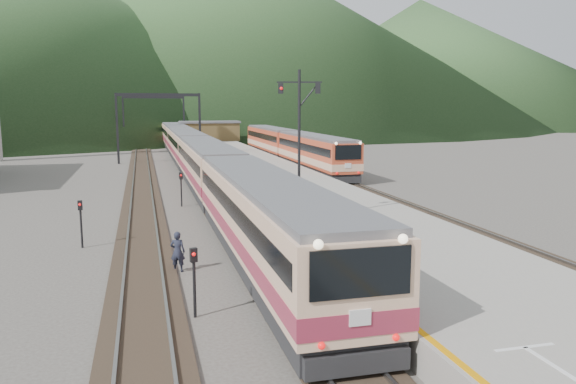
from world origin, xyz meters
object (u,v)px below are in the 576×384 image
object	(u,v)px
main_train	(195,153)
signal_mast	(299,130)
second_train	(290,147)
worker	(178,252)

from	to	relation	value
main_train	signal_mast	world-z (taller)	signal_mast
second_train	worker	bearing A→B (deg)	-110.93
signal_mast	worker	bearing A→B (deg)	-146.31
second_train	signal_mast	size ratio (longest dim) A/B	5.08
main_train	worker	bearing A→B (deg)	-96.53
main_train	second_train	bearing A→B (deg)	34.56
signal_mast	worker	size ratio (longest dim) A/B	4.43
main_train	signal_mast	xyz separation A→B (m)	(2.65, -27.43, 3.38)
main_train	second_train	xyz separation A→B (m)	(11.50, 7.92, -0.20)
main_train	worker	size ratio (longest dim) A/B	50.62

